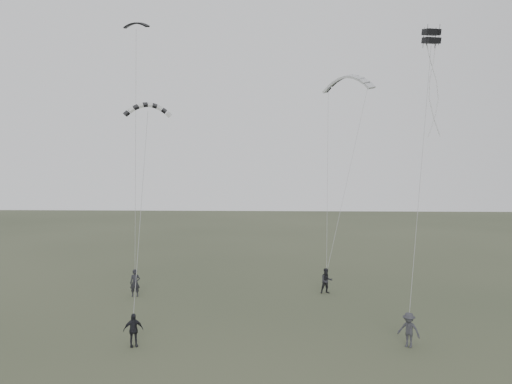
{
  "coord_description": "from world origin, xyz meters",
  "views": [
    {
      "loc": [
        2.25,
        -24.46,
        8.22
      ],
      "look_at": [
        1.02,
        5.2,
        6.77
      ],
      "focal_mm": 35.0,
      "sensor_mm": 36.0,
      "label": 1
    }
  ],
  "objects_px": {
    "flyer_left": "(135,283)",
    "kite_dark_small": "(136,23)",
    "flyer_far": "(409,330)",
    "kite_pale_large": "(348,76)",
    "kite_striped": "(148,105)",
    "flyer_center": "(133,330)",
    "flyer_right": "(326,281)",
    "kite_box": "(431,36)"
  },
  "relations": [
    {
      "from": "flyer_left",
      "to": "kite_dark_small",
      "type": "height_order",
      "value": "kite_dark_small"
    },
    {
      "from": "flyer_far",
      "to": "kite_pale_large",
      "type": "distance_m",
      "value": 21.11
    },
    {
      "from": "kite_striped",
      "to": "flyer_center",
      "type": "bearing_deg",
      "value": -97.44
    },
    {
      "from": "flyer_right",
      "to": "kite_pale_large",
      "type": "height_order",
      "value": "kite_pale_large"
    },
    {
      "from": "flyer_center",
      "to": "kite_striped",
      "type": "bearing_deg",
      "value": 74.55
    },
    {
      "from": "kite_dark_small",
      "to": "flyer_right",
      "type": "bearing_deg",
      "value": 4.92
    },
    {
      "from": "flyer_left",
      "to": "kite_box",
      "type": "relative_size",
      "value": 2.31
    },
    {
      "from": "kite_striped",
      "to": "kite_box",
      "type": "distance_m",
      "value": 16.39
    },
    {
      "from": "flyer_right",
      "to": "kite_pale_large",
      "type": "bearing_deg",
      "value": 58.75
    },
    {
      "from": "kite_pale_large",
      "to": "kite_striped",
      "type": "height_order",
      "value": "kite_pale_large"
    },
    {
      "from": "kite_pale_large",
      "to": "kite_striped",
      "type": "bearing_deg",
      "value": -114.22
    },
    {
      "from": "flyer_far",
      "to": "kite_dark_small",
      "type": "xyz_separation_m",
      "value": [
        -15.51,
        10.8,
        17.11
      ]
    },
    {
      "from": "flyer_left",
      "to": "kite_pale_large",
      "type": "xyz_separation_m",
      "value": [
        14.37,
        7.14,
        14.24
      ]
    },
    {
      "from": "kite_pale_large",
      "to": "flyer_far",
      "type": "bearing_deg",
      "value": -55.16
    },
    {
      "from": "flyer_far",
      "to": "flyer_center",
      "type": "bearing_deg",
      "value": -144.28
    },
    {
      "from": "flyer_center",
      "to": "flyer_far",
      "type": "bearing_deg",
      "value": -22.05
    },
    {
      "from": "kite_striped",
      "to": "flyer_left",
      "type": "bearing_deg",
      "value": 115.22
    },
    {
      "from": "flyer_center",
      "to": "kite_dark_small",
      "type": "height_order",
      "value": "kite_dark_small"
    },
    {
      "from": "flyer_right",
      "to": "flyer_far",
      "type": "height_order",
      "value": "flyer_right"
    },
    {
      "from": "flyer_far",
      "to": "kite_dark_small",
      "type": "relative_size",
      "value": 0.94
    },
    {
      "from": "kite_dark_small",
      "to": "kite_pale_large",
      "type": "distance_m",
      "value": 15.77
    },
    {
      "from": "flyer_left",
      "to": "kite_dark_small",
      "type": "relative_size",
      "value": 1.02
    },
    {
      "from": "flyer_right",
      "to": "kite_pale_large",
      "type": "relative_size",
      "value": 0.41
    },
    {
      "from": "flyer_center",
      "to": "kite_dark_small",
      "type": "xyz_separation_m",
      "value": [
        -2.87,
        11.25,
        17.14
      ]
    },
    {
      "from": "flyer_center",
      "to": "flyer_far",
      "type": "xyz_separation_m",
      "value": [
        12.64,
        0.45,
        0.03
      ]
    },
    {
      "from": "flyer_center",
      "to": "flyer_far",
      "type": "height_order",
      "value": "flyer_far"
    },
    {
      "from": "flyer_right",
      "to": "kite_striped",
      "type": "height_order",
      "value": "kite_striped"
    },
    {
      "from": "kite_pale_large",
      "to": "flyer_right",
      "type": "bearing_deg",
      "value": -77.4
    },
    {
      "from": "flyer_right",
      "to": "kite_dark_small",
      "type": "distance_m",
      "value": 21.33
    },
    {
      "from": "kite_dark_small",
      "to": "flyer_left",
      "type": "bearing_deg",
      "value": -70.17
    },
    {
      "from": "kite_box",
      "to": "kite_pale_large",
      "type": "bearing_deg",
      "value": 89.79
    },
    {
      "from": "flyer_right",
      "to": "kite_dark_small",
      "type": "bearing_deg",
      "value": 163.29
    },
    {
      "from": "flyer_center",
      "to": "kite_pale_large",
      "type": "relative_size",
      "value": 0.38
    },
    {
      "from": "kite_striped",
      "to": "kite_dark_small",
      "type": "bearing_deg",
      "value": 97.91
    },
    {
      "from": "flyer_center",
      "to": "kite_pale_large",
      "type": "height_order",
      "value": "kite_pale_large"
    },
    {
      "from": "flyer_left",
      "to": "kite_striped",
      "type": "bearing_deg",
      "value": -55.75
    },
    {
      "from": "flyer_right",
      "to": "kite_striped",
      "type": "xyz_separation_m",
      "value": [
        -10.96,
        -2.83,
        11.15
      ]
    },
    {
      "from": "kite_pale_large",
      "to": "flyer_left",
      "type": "bearing_deg",
      "value": -121.4
    },
    {
      "from": "flyer_center",
      "to": "kite_pale_large",
      "type": "distance_m",
      "value": 24.54
    },
    {
      "from": "flyer_left",
      "to": "flyer_center",
      "type": "xyz_separation_m",
      "value": [
        2.44,
        -8.81,
        -0.1
      ]
    },
    {
      "from": "kite_dark_small",
      "to": "kite_box",
      "type": "distance_m",
      "value": 18.95
    },
    {
      "from": "flyer_left",
      "to": "flyer_center",
      "type": "bearing_deg",
      "value": -81.55
    }
  ]
}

